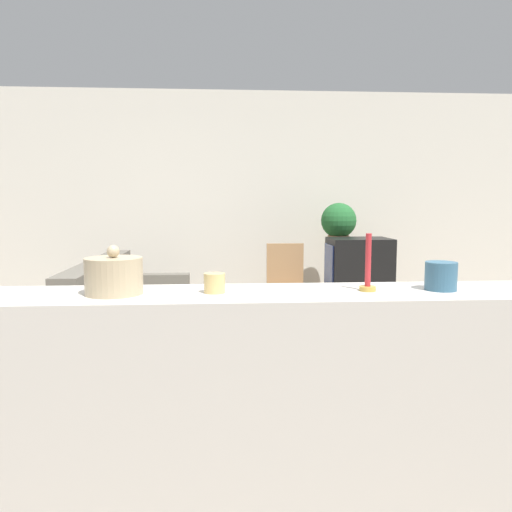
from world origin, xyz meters
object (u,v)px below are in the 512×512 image
Objects in this scene: television at (358,265)px; decorative_bowl at (114,275)px; wooden_chair at (286,286)px; potted_plant at (339,223)px; couch at (130,326)px.

decorative_bowl is at bearing -121.43° from television.
wooden_chair is 1.79× the size of potted_plant.
potted_plant is 3.96m from decorative_bowl.
couch is 3.71× the size of potted_plant.
wooden_chair is at bearing 30.92° from couch.
potted_plant is at bearing 31.17° from couch.
couch is at bearing -149.08° from wooden_chair.
couch is 2.42m from decorative_bowl.
potted_plant is at bearing 31.72° from wooden_chair.
potted_plant is at bearing 63.69° from decorative_bowl.
wooden_chair is at bearing 70.59° from decorative_bowl.
decorative_bowl reaches higher than television.
television is at bearing 58.57° from decorative_bowl.
television is 3.56m from decorative_bowl.
potted_plant is (-0.09, 0.52, 0.41)m from television.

